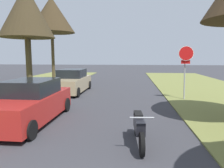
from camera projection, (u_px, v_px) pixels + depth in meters
name	position (u px, v px, depth m)	size (l,w,h in m)	color
stop_sign_far	(186.00, 61.00, 11.69)	(0.81, 0.31, 2.97)	#9EA0A5
street_tree_left_mid_b	(26.00, 12.00, 13.88)	(3.60, 3.60, 7.05)	#483F29
street_tree_left_far	(51.00, 15.00, 19.47)	(4.22, 4.22, 7.83)	#493D27
parked_sedan_red	(30.00, 103.00, 7.93)	(1.98, 4.42, 1.57)	red
parked_sedan_tan	(72.00, 82.00, 14.44)	(1.98, 4.42, 1.57)	tan
parked_motorcycle	(139.00, 127.00, 5.92)	(0.60, 2.05, 0.97)	black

